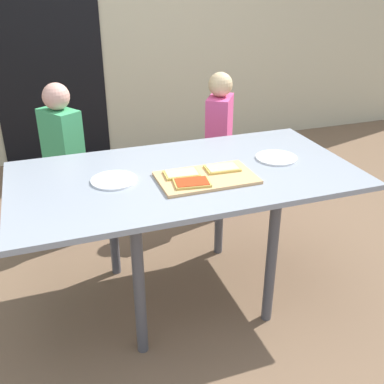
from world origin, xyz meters
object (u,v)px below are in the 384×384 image
object	(u,v)px
cutting_board	(206,178)
plate_white_right	(276,158)
pizza_slice_near_left	(192,183)
child_right	(219,138)
plate_white_left	(114,180)
pizza_slice_far_right	(222,168)
dining_table	(185,186)
pizza_slice_far_left	(182,174)
child_left	(64,156)

from	to	relation	value
cutting_board	plate_white_right	size ratio (longest dim) A/B	2.11
cutting_board	pizza_slice_near_left	world-z (taller)	pizza_slice_near_left
cutting_board	pizza_slice_near_left	size ratio (longest dim) A/B	2.61
plate_white_right	child_right	world-z (taller)	child_right
pizza_slice_near_left	plate_white_left	xyz separation A→B (m)	(-0.31, 0.17, -0.02)
pizza_slice_far_right	plate_white_left	xyz separation A→B (m)	(-0.49, 0.07, -0.02)
dining_table	pizza_slice_far_left	world-z (taller)	pizza_slice_far_left
pizza_slice_far_right	child_left	xyz separation A→B (m)	(-0.66, 0.85, -0.17)
pizza_slice_near_left	child_right	size ratio (longest dim) A/B	0.17
pizza_slice_far_left	pizza_slice_far_right	xyz separation A→B (m)	(0.20, -0.00, 0.00)
pizza_slice_near_left	child_right	bearing A→B (deg)	61.00
pizza_slice_near_left	plate_white_right	distance (m)	0.53
pizza_slice_far_left	pizza_slice_far_right	size ratio (longest dim) A/B	1.01
dining_table	plate_white_left	size ratio (longest dim) A/B	7.73
dining_table	pizza_slice_far_right	size ratio (longest dim) A/B	9.94
plate_white_left	pizza_slice_far_left	bearing A→B (deg)	-12.68
cutting_board	child_right	xyz separation A→B (m)	(0.42, 0.87, -0.15)
dining_table	child_right	size ratio (longest dim) A/B	1.62
cutting_board	pizza_slice_far_left	bearing A→B (deg)	153.26
plate_white_left	pizza_slice_far_right	bearing A→B (deg)	-7.84
plate_white_right	child_right	xyz separation A→B (m)	(0.01, 0.75, -0.15)
pizza_slice_far_right	pizza_slice_near_left	bearing A→B (deg)	-150.28
dining_table	plate_white_right	bearing A→B (deg)	1.73
pizza_slice_far_left	child_right	bearing A→B (deg)	57.28
child_right	pizza_slice_far_right	bearing A→B (deg)	-111.75
dining_table	pizza_slice_near_left	size ratio (longest dim) A/B	9.56
child_left	pizza_slice_near_left	bearing A→B (deg)	-63.57
pizza_slice_near_left	plate_white_right	xyz separation A→B (m)	(0.51, 0.17, -0.02)
pizza_slice_near_left	pizza_slice_far_right	xyz separation A→B (m)	(0.19, 0.11, 0.00)
dining_table	child_right	world-z (taller)	child_right
cutting_board	plate_white_left	size ratio (longest dim) A/B	2.11
pizza_slice_near_left	child_right	world-z (taller)	child_right
cutting_board	pizza_slice_far_right	bearing A→B (deg)	26.69
dining_table	pizza_slice_far_left	xyz separation A→B (m)	(-0.03, -0.05, 0.09)
cutting_board	plate_white_left	world-z (taller)	cutting_board
pizza_slice_far_right	child_left	distance (m)	1.08
child_left	cutting_board	bearing A→B (deg)	-57.91
cutting_board	pizza_slice_far_right	distance (m)	0.11
pizza_slice_far_right	plate_white_right	world-z (taller)	pizza_slice_far_right
child_left	child_right	xyz separation A→B (m)	(0.98, -0.03, 0.00)
child_right	pizza_slice_far_left	bearing A→B (deg)	-122.72
pizza_slice_near_left	child_left	size ratio (longest dim) A/B	0.17
plate_white_left	pizza_slice_near_left	bearing A→B (deg)	-29.51
pizza_slice_near_left	child_left	xyz separation A→B (m)	(-0.47, 0.95, -0.17)
dining_table	plate_white_left	distance (m)	0.34
pizza_slice_near_left	pizza_slice_far_left	world-z (taller)	same
pizza_slice_far_right	child_right	bearing A→B (deg)	68.25
pizza_slice_near_left	plate_white_right	bearing A→B (deg)	18.68
cutting_board	pizza_slice_far_right	xyz separation A→B (m)	(0.10, 0.05, 0.01)
pizza_slice_far_left	plate_white_right	xyz separation A→B (m)	(0.52, 0.06, -0.02)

